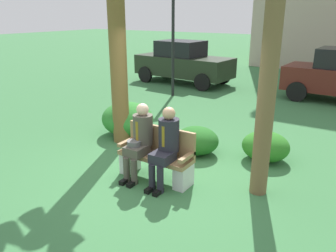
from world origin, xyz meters
TOP-DOWN VIEW (x-y plane):
  - ground_plane at (0.00, 0.00)m, footprint 80.00×80.00m
  - park_bench at (0.08, -0.11)m, footprint 1.31×0.44m
  - seated_man_left at (-0.18, -0.23)m, footprint 0.34×0.72m
  - seated_man_right at (0.35, -0.22)m, footprint 0.34×0.72m
  - shrub_near_bench at (-1.73, 1.34)m, footprint 1.24×1.14m
  - shrub_mid_lawn at (0.15, 1.22)m, footprint 0.89×0.82m
  - shrub_far_lawn at (1.43, 1.65)m, footprint 0.91×0.84m
  - parked_car_near at (-3.76, 7.36)m, footprint 4.00×1.94m
  - street_lamp at (-2.93, 5.26)m, footprint 0.24×0.24m

SIDE VIEW (x-z plane):
  - ground_plane at x=0.00m, z-range 0.00..0.00m
  - shrub_mid_lawn at x=0.15m, z-range 0.00..0.56m
  - shrub_far_lawn at x=1.43m, z-range 0.00..0.57m
  - shrub_near_bench at x=-1.73m, z-range 0.00..0.78m
  - park_bench at x=0.08m, z-range -0.06..0.84m
  - seated_man_left at x=-0.18m, z-range 0.07..1.38m
  - seated_man_right at x=0.35m, z-range 0.08..1.40m
  - parked_car_near at x=-3.76m, z-range 0.00..1.68m
  - street_lamp at x=-2.93m, z-range 0.40..3.77m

